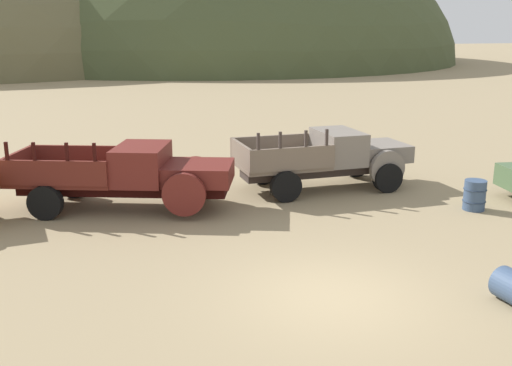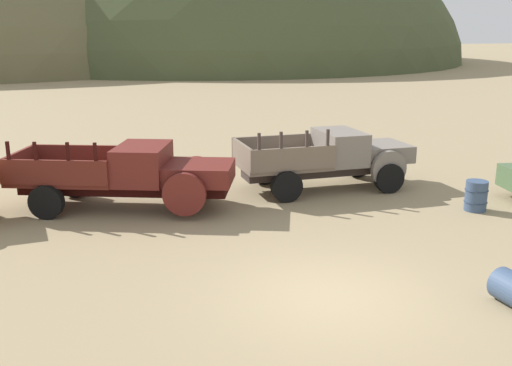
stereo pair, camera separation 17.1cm
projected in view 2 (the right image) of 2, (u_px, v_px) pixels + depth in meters
ground_plane at (331, 297)px, 11.68m from camera, size 300.00×300.00×0.00m
hill_distant at (214, 60)px, 92.73m from camera, size 74.26×72.73×41.28m
truck_oxblood at (138, 175)px, 17.12m from camera, size 6.62×3.99×2.16m
truck_primer_gray at (336, 158)px, 19.40m from camera, size 5.76×2.62×2.16m
oil_drum_by_truck at (476, 196)px, 17.08m from camera, size 0.67×0.67×0.88m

